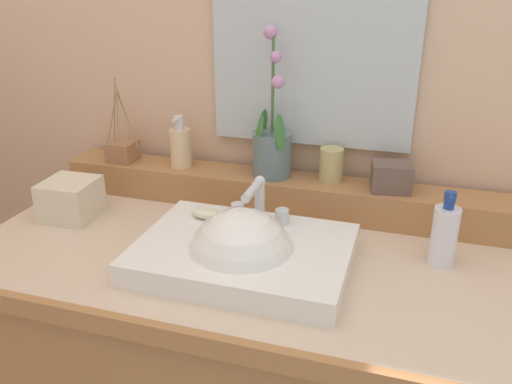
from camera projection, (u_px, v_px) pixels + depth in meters
wall_back at (309, 19)px, 1.41m from camera, size 3.25×0.20×2.62m
back_ledge at (289, 194)px, 1.42m from camera, size 1.29×0.13×0.09m
sink_basin at (242, 258)px, 1.15m from camera, size 0.46×0.34×0.27m
soap_bar at (206, 213)px, 1.26m from camera, size 0.07×0.04×0.02m
potted_plant at (272, 145)px, 1.39m from camera, size 0.10×0.11×0.39m
soap_dispenser at (180, 146)px, 1.46m from camera, size 0.06×0.06×0.15m
tumbler_cup at (331, 165)px, 1.37m from camera, size 0.06×0.06×0.09m
reed_diffuser at (122, 150)px, 1.52m from camera, size 0.10×0.09×0.24m
trinket_box at (391, 177)px, 1.31m from camera, size 0.11×0.09×0.07m
lotion_bottle at (444, 235)px, 1.14m from camera, size 0.06×0.06×0.17m
tissue_box at (71, 199)px, 1.37m from camera, size 0.14×0.14×0.10m
mirror at (313, 47)px, 1.32m from camera, size 0.53×0.02×0.51m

